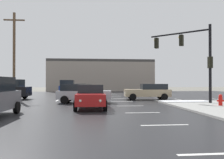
{
  "coord_description": "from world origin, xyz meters",
  "views": [
    {
      "loc": [
        -3.16,
        -23.66,
        1.78
      ],
      "look_at": [
        0.12,
        8.37,
        2.12
      ],
      "focal_mm": 38.93,
      "sensor_mm": 36.0,
      "label": 1
    }
  ],
  "objects": [
    {
      "name": "lane_markings",
      "position": [
        1.2,
        -1.38,
        0.02
      ],
      "size": [
        36.15,
        36.15,
        0.01
      ],
      "color": "silver",
      "rests_on": "road_asphalt"
    },
    {
      "name": "suv_black",
      "position": [
        -11.52,
        2.29,
        1.09
      ],
      "size": [
        4.96,
        2.5,
        2.03
      ],
      "rotation": [
        0.0,
        0.0,
        3.05
      ],
      "color": "black",
      "rests_on": "road_asphalt"
    },
    {
      "name": "strip_building_background",
      "position": [
        -0.46,
        25.87,
        3.08
      ],
      "size": [
        20.54,
        8.0,
        6.16
      ],
      "color": "gray",
      "rests_on": "ground_plane"
    },
    {
      "name": "suv_blue",
      "position": [
        -5.87,
        10.28,
        1.09
      ],
      "size": [
        2.22,
        4.86,
        2.03
      ],
      "rotation": [
        0.0,
        0.0,
        -1.56
      ],
      "color": "navy",
      "rests_on": "road_asphalt"
    },
    {
      "name": "sedan_tan",
      "position": [
        2.99,
        0.14,
        0.85
      ],
      "size": [
        4.62,
        2.24,
        1.58
      ],
      "rotation": [
        0.0,
        0.0,
        3.08
      ],
      "color": "tan",
      "rests_on": "road_asphalt"
    },
    {
      "name": "sedan_silver",
      "position": [
        -3.56,
        -3.0,
        0.85
      ],
      "size": [
        4.65,
        2.33,
        1.58
      ],
      "rotation": [
        0.0,
        0.0,
        -0.09
      ],
      "color": "#B7BABF",
      "rests_on": "road_asphalt"
    },
    {
      "name": "ground_plane",
      "position": [
        0.0,
        0.0,
        0.0
      ],
      "size": [
        120.0,
        120.0,
        0.0
      ],
      "primitive_type": "plane",
      "color": "slate"
    },
    {
      "name": "snow_strip_curbside",
      "position": [
        5.0,
        -4.0,
        0.17
      ],
      "size": [
        4.0,
        1.6,
        0.06
      ],
      "primitive_type": "cube",
      "color": "white",
      "rests_on": "sidewalk_corner"
    },
    {
      "name": "fire_hydrant",
      "position": [
        6.11,
        -7.57,
        0.54
      ],
      "size": [
        0.48,
        0.26,
        0.79
      ],
      "color": "red",
      "rests_on": "sidewalk_corner"
    },
    {
      "name": "road_asphalt",
      "position": [
        0.0,
        0.0,
        0.01
      ],
      "size": [
        44.0,
        44.0,
        0.02
      ],
      "primitive_type": "cube",
      "color": "#232326",
      "rests_on": "ground_plane"
    },
    {
      "name": "sedan_red",
      "position": [
        -2.93,
        -7.22,
        0.85
      ],
      "size": [
        2.09,
        4.57,
        1.58
      ],
      "rotation": [
        0.0,
        0.0,
        -1.59
      ],
      "color": "#B21919",
      "rests_on": "road_asphalt"
    },
    {
      "name": "utility_pole_far",
      "position": [
        -11.01,
        3.37,
        4.86
      ],
      "size": [
        2.2,
        0.28,
        9.28
      ],
      "color": "brown",
      "rests_on": "ground_plane"
    },
    {
      "name": "traffic_signal_mast",
      "position": [
        5.51,
        -4.35,
        4.29
      ],
      "size": [
        3.93,
        3.95,
        6.23
      ],
      "rotation": [
        0.0,
        0.0,
        2.36
      ],
      "color": "black",
      "rests_on": "sidewalk_corner"
    },
    {
      "name": "sedan_white",
      "position": [
        -4.12,
        3.16,
        0.85
      ],
      "size": [
        2.2,
        4.61,
        1.58
      ],
      "rotation": [
        0.0,
        0.0,
        1.52
      ],
      "color": "white",
      "rests_on": "road_asphalt"
    }
  ]
}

